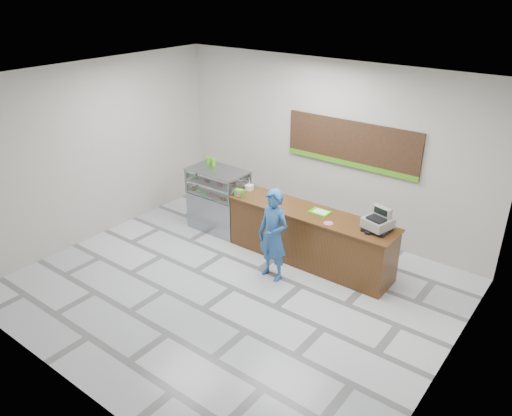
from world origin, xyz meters
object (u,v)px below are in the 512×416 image
Objects in this scene: sales_counter at (309,237)px; display_case at (219,199)px; cash_register at (378,222)px; customer at (273,235)px; serving_tray at (320,212)px.

display_case is at bearing -179.99° from sales_counter.
sales_counter is 2.45× the size of display_case.
sales_counter is at bearing -162.06° from cash_register.
display_case is 2.16m from customer.
display_case is 3.69× the size of serving_tray.
serving_tray is 0.22× the size of customer.
cash_register is at bearing 36.89° from customer.
serving_tray is (0.15, 0.08, 0.52)m from sales_counter.
display_case is at bearing 162.96° from customer.
sales_counter is 0.92m from customer.
serving_tray is at bearing 29.18° from sales_counter.
customer is at bearing -105.45° from sales_counter.
customer is at bearing -134.24° from cash_register.
display_case is 2.40m from serving_tray.
cash_register is at bearing 1.28° from display_case.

